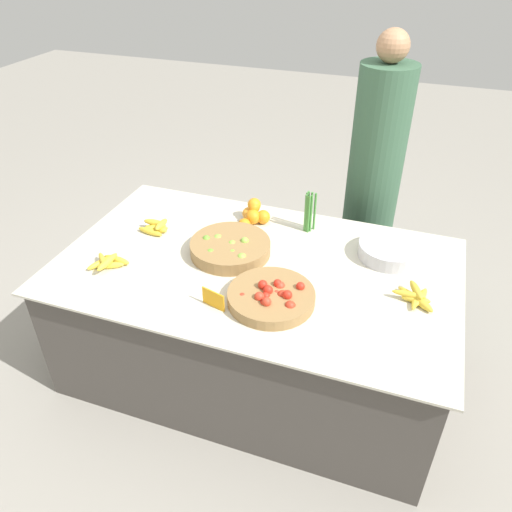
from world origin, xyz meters
TOP-DOWN VIEW (x-y plane):
  - ground_plane at (0.00, 0.00)m, footprint 12.00×12.00m
  - market_table at (0.00, 0.00)m, footprint 1.89×1.14m
  - lime_bowl at (-0.15, 0.05)m, footprint 0.39×0.39m
  - tomato_basket at (0.15, -0.24)m, footprint 0.38×0.38m
  - orange_pile at (-0.15, 0.37)m, footprint 0.16×0.20m
  - metal_bowl at (0.59, 0.28)m, footprint 0.30×0.30m
  - price_sign at (-0.07, -0.35)m, footprint 0.11×0.04m
  - veg_bundle at (0.15, 0.39)m, footprint 0.06×0.06m
  - banana_bunch_middle_left at (0.74, -0.02)m, footprint 0.19×0.18m
  - banana_bunch_front_center at (-0.65, -0.24)m, footprint 0.18×0.17m
  - banana_bunch_back_center at (-0.60, 0.11)m, footprint 0.16×0.13m
  - vendor_person at (0.41, 0.90)m, footprint 0.31×0.31m

SIDE VIEW (x-z plane):
  - ground_plane at x=0.00m, z-range 0.00..0.00m
  - market_table at x=0.00m, z-range 0.00..0.66m
  - banana_bunch_middle_left at x=0.74m, z-range 0.65..0.71m
  - banana_bunch_front_center at x=-0.65m, z-range 0.65..0.71m
  - banana_bunch_back_center at x=-0.60m, z-range 0.65..0.71m
  - tomato_basket at x=0.15m, z-range 0.65..0.73m
  - lime_bowl at x=-0.15m, z-range 0.65..0.73m
  - metal_bowl at x=0.59m, z-range 0.66..0.73m
  - price_sign at x=-0.07m, z-range 0.66..0.74m
  - orange_pile at x=-0.15m, z-range 0.65..0.77m
  - vendor_person at x=0.41m, z-range -0.06..1.53m
  - veg_bundle at x=0.15m, z-range 0.66..0.87m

